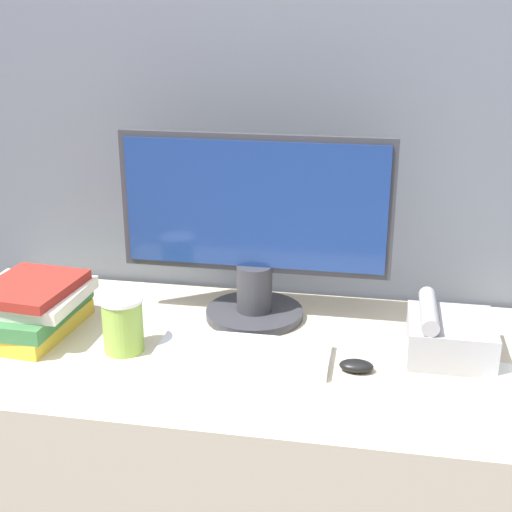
% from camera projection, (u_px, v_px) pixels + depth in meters
% --- Properties ---
extents(cubicle_panel_rear, '(1.84, 0.04, 1.76)m').
position_uv_depth(cubicle_panel_rear, '(289.00, 243.00, 1.83)').
color(cubicle_panel_rear, slate).
rests_on(cubicle_panel_rear, ground_plane).
extents(desk, '(1.44, 0.65, 0.76)m').
position_uv_depth(desk, '(265.00, 494.00, 1.67)').
color(desk, beige).
rests_on(desk, ground_plane).
extents(monitor, '(0.62, 0.23, 0.44)m').
position_uv_depth(monitor, '(255.00, 234.00, 1.62)').
color(monitor, '#333338').
rests_on(monitor, desk).
extents(keyboard, '(0.37, 0.15, 0.02)m').
position_uv_depth(keyboard, '(243.00, 353.00, 1.50)').
color(keyboard, silver).
rests_on(keyboard, desk).
extents(mouse, '(0.07, 0.04, 0.02)m').
position_uv_depth(mouse, '(356.00, 366.00, 1.45)').
color(mouse, black).
rests_on(mouse, desk).
extents(coffee_cup, '(0.09, 0.09, 0.12)m').
position_uv_depth(coffee_cup, '(123.00, 324.00, 1.52)').
color(coffee_cup, '#8CB247').
rests_on(coffee_cup, desk).
extents(book_stack, '(0.24, 0.28, 0.12)m').
position_uv_depth(book_stack, '(30.00, 307.00, 1.61)').
color(book_stack, gold).
rests_on(book_stack, desk).
extents(desk_telephone, '(0.18, 0.18, 0.12)m').
position_uv_depth(desk_telephone, '(449.00, 335.00, 1.50)').
color(desk_telephone, '#99999E').
rests_on(desk_telephone, desk).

